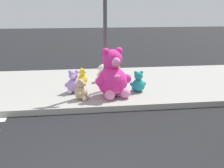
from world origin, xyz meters
TOP-DOWN VIEW (x-y plane):
  - sidewalk at (0.00, 5.20)m, footprint 28.00×4.40m
  - sign_pole at (1.00, 4.40)m, footprint 0.56×0.11m
  - plush_pink_large at (1.13, 3.81)m, footprint 0.99×0.93m
  - plush_lavender at (0.09, 4.31)m, footprint 0.50×0.44m
  - plush_yellow at (0.36, 5.15)m, footprint 0.36×0.38m
  - plush_teal at (1.91, 4.16)m, footprint 0.47×0.41m
  - plush_white at (0.99, 5.47)m, footprint 0.39×0.39m
  - plush_lime at (1.45, 5.39)m, footprint 0.44×0.42m
  - plush_tan at (0.29, 3.66)m, footprint 0.41×0.39m

SIDE VIEW (x-z plane):
  - sidewalk at x=0.00m, z-range 0.00..0.15m
  - plush_yellow at x=0.36m, z-range 0.10..0.61m
  - plush_white at x=0.99m, z-range 0.10..0.64m
  - plush_tan at x=0.29m, z-range 0.09..0.66m
  - plush_teal at x=1.91m, z-range 0.09..0.70m
  - plush_lime at x=1.45m, z-range 0.09..0.70m
  - plush_lavender at x=0.09m, z-range 0.09..0.73m
  - plush_pink_large at x=1.13m, z-range 0.02..1.34m
  - sign_pole at x=1.00m, z-range 0.25..3.45m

